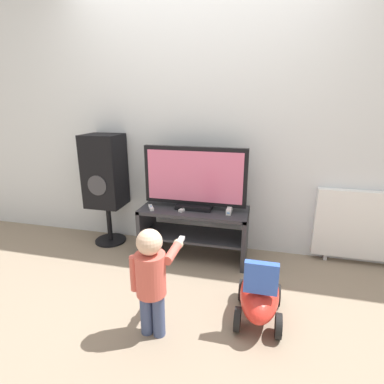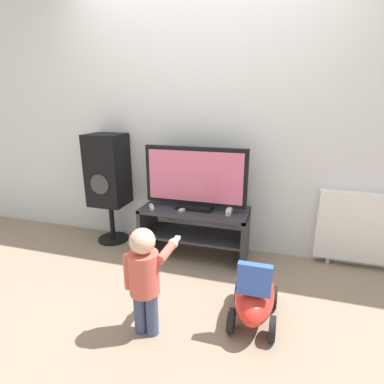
{
  "view_description": "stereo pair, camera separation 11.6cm",
  "coord_description": "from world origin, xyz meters",
  "px_view_note": "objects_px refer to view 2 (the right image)",
  "views": [
    {
      "loc": [
        0.61,
        -2.33,
        1.43
      ],
      "look_at": [
        0.0,
        0.13,
        0.67
      ],
      "focal_mm": 28.0,
      "sensor_mm": 36.0,
      "label": 1
    },
    {
      "loc": [
        0.73,
        -2.3,
        1.43
      ],
      "look_at": [
        0.0,
        0.13,
        0.67
      ],
      "focal_mm": 28.0,
      "sensor_mm": 36.0,
      "label": 2
    }
  ],
  "objects_px": {
    "child": "(145,273)",
    "speaker_tower": "(108,172)",
    "radiator": "(372,229)",
    "remote_secondary": "(184,209)",
    "game_console": "(230,210)",
    "ride_on_toy": "(255,295)",
    "television": "(195,179)",
    "remote_primary": "(152,207)"
  },
  "relations": [
    {
      "from": "child",
      "to": "radiator",
      "type": "distance_m",
      "value": 2.01
    },
    {
      "from": "ride_on_toy",
      "to": "remote_secondary",
      "type": "bearing_deg",
      "value": 136.47
    },
    {
      "from": "game_console",
      "to": "remote_primary",
      "type": "xyz_separation_m",
      "value": [
        -0.72,
        -0.09,
        -0.01
      ]
    },
    {
      "from": "television",
      "to": "remote_primary",
      "type": "relative_size",
      "value": 7.3
    },
    {
      "from": "child",
      "to": "ride_on_toy",
      "type": "distance_m",
      "value": 0.76
    },
    {
      "from": "television",
      "to": "radiator",
      "type": "height_order",
      "value": "television"
    },
    {
      "from": "remote_primary",
      "to": "radiator",
      "type": "height_order",
      "value": "radiator"
    },
    {
      "from": "television",
      "to": "game_console",
      "type": "relative_size",
      "value": 5.09
    },
    {
      "from": "remote_secondary",
      "to": "radiator",
      "type": "height_order",
      "value": "radiator"
    },
    {
      "from": "remote_secondary",
      "to": "radiator",
      "type": "relative_size",
      "value": 0.15
    },
    {
      "from": "television",
      "to": "child",
      "type": "bearing_deg",
      "value": -90.6
    },
    {
      "from": "television",
      "to": "game_console",
      "type": "xyz_separation_m",
      "value": [
        0.33,
        -0.03,
        -0.26
      ]
    },
    {
      "from": "television",
      "to": "remote_primary",
      "type": "distance_m",
      "value": 0.49
    },
    {
      "from": "remote_primary",
      "to": "child",
      "type": "distance_m",
      "value": 1.03
    },
    {
      "from": "remote_primary",
      "to": "radiator",
      "type": "distance_m",
      "value": 1.96
    },
    {
      "from": "remote_primary",
      "to": "radiator",
      "type": "relative_size",
      "value": 0.14
    },
    {
      "from": "remote_primary",
      "to": "speaker_tower",
      "type": "distance_m",
      "value": 0.63
    },
    {
      "from": "game_console",
      "to": "speaker_tower",
      "type": "relative_size",
      "value": 0.16
    },
    {
      "from": "child",
      "to": "ride_on_toy",
      "type": "bearing_deg",
      "value": 25.55
    },
    {
      "from": "child",
      "to": "speaker_tower",
      "type": "relative_size",
      "value": 0.64
    },
    {
      "from": "speaker_tower",
      "to": "radiator",
      "type": "height_order",
      "value": "speaker_tower"
    },
    {
      "from": "child",
      "to": "speaker_tower",
      "type": "distance_m",
      "value": 1.5
    },
    {
      "from": "remote_primary",
      "to": "ride_on_toy",
      "type": "relative_size",
      "value": 0.22
    },
    {
      "from": "television",
      "to": "remote_primary",
      "type": "bearing_deg",
      "value": -163.34
    },
    {
      "from": "remote_secondary",
      "to": "child",
      "type": "relative_size",
      "value": 0.18
    },
    {
      "from": "game_console",
      "to": "ride_on_toy",
      "type": "height_order",
      "value": "game_console"
    },
    {
      "from": "remote_primary",
      "to": "remote_secondary",
      "type": "xyz_separation_m",
      "value": [
        0.31,
        0.03,
        0.0
      ]
    },
    {
      "from": "remote_secondary",
      "to": "remote_primary",
      "type": "bearing_deg",
      "value": -173.82
    },
    {
      "from": "game_console",
      "to": "remote_secondary",
      "type": "xyz_separation_m",
      "value": [
        -0.41,
        -0.05,
        -0.01
      ]
    },
    {
      "from": "game_console",
      "to": "child",
      "type": "relative_size",
      "value": 0.26
    },
    {
      "from": "television",
      "to": "remote_secondary",
      "type": "height_order",
      "value": "television"
    },
    {
      "from": "television",
      "to": "game_console",
      "type": "height_order",
      "value": "television"
    },
    {
      "from": "remote_secondary",
      "to": "child",
      "type": "height_order",
      "value": "child"
    },
    {
      "from": "radiator",
      "to": "speaker_tower",
      "type": "bearing_deg",
      "value": -176.71
    },
    {
      "from": "remote_primary",
      "to": "child",
      "type": "relative_size",
      "value": 0.18
    },
    {
      "from": "game_console",
      "to": "ride_on_toy",
      "type": "relative_size",
      "value": 0.32
    },
    {
      "from": "television",
      "to": "game_console",
      "type": "bearing_deg",
      "value": -5.21
    },
    {
      "from": "game_console",
      "to": "child",
      "type": "bearing_deg",
      "value": -108.11
    },
    {
      "from": "television",
      "to": "child",
      "type": "height_order",
      "value": "television"
    },
    {
      "from": "television",
      "to": "ride_on_toy",
      "type": "height_order",
      "value": "television"
    },
    {
      "from": "ride_on_toy",
      "to": "radiator",
      "type": "relative_size",
      "value": 0.66
    },
    {
      "from": "remote_secondary",
      "to": "child",
      "type": "distance_m",
      "value": 0.99
    }
  ]
}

